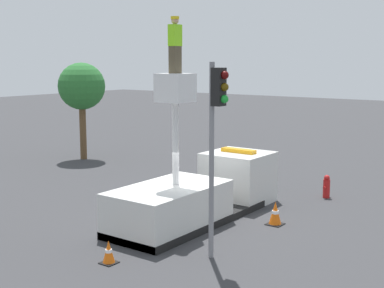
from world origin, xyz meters
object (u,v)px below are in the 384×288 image
at_px(fire_hydrant, 327,187).
at_px(traffic_cone_rear, 109,253).
at_px(bucket_truck, 199,194).
at_px(worker, 175,45).
at_px(tree_left_bg, 82,87).
at_px(traffic_light_pole, 216,122).
at_px(traffic_cone_curbside, 275,214).

xyz_separation_m(fire_hydrant, traffic_cone_rear, (-10.08, 2.00, -0.15)).
relative_size(bucket_truck, worker, 4.24).
bearing_deg(worker, traffic_cone_rear, -172.06).
bearing_deg(traffic_cone_rear, bucket_truck, 5.84).
bearing_deg(tree_left_bg, fire_hydrant, -90.65).
distance_m(bucket_truck, traffic_light_pole, 4.85).
xyz_separation_m(bucket_truck, traffic_light_pole, (-2.86, -2.59, 2.93)).
bearing_deg(bucket_truck, tree_left_bg, 65.29).
relative_size(fire_hydrant, traffic_cone_rear, 1.45).
xyz_separation_m(worker, fire_hydrant, (6.51, -2.50, -5.43)).
bearing_deg(bucket_truck, worker, 180.00).
xyz_separation_m(fire_hydrant, tree_left_bg, (0.16, 14.18, 3.51)).
bearing_deg(fire_hydrant, traffic_cone_rear, 168.78).
xyz_separation_m(bucket_truck, fire_hydrant, (5.22, -2.50, -0.41)).
relative_size(worker, tree_left_bg, 0.33).
height_order(fire_hydrant, traffic_cone_rear, fire_hydrant).
bearing_deg(worker, traffic_light_pole, -121.12).
bearing_deg(fire_hydrant, worker, 159.02).
bearing_deg(traffic_light_pole, tree_left_bg, 60.02).
bearing_deg(bucket_truck, traffic_cone_rear, -174.16).
bearing_deg(traffic_cone_curbside, worker, 130.68).
relative_size(worker, traffic_cone_rear, 2.74).
bearing_deg(traffic_cone_rear, fire_hydrant, -11.22).
relative_size(worker, traffic_cone_curbside, 2.23).
relative_size(worker, traffic_light_pole, 0.33).
bearing_deg(traffic_light_pole, traffic_cone_curbside, 1.42).
distance_m(traffic_cone_curbside, tree_left_bg, 15.31).
xyz_separation_m(traffic_light_pole, fire_hydrant, (8.08, 0.10, -3.34)).
xyz_separation_m(traffic_cone_rear, traffic_cone_curbside, (5.72, -2.00, 0.07)).
xyz_separation_m(worker, traffic_cone_curbside, (2.15, -2.50, -5.50)).
bearing_deg(worker, fire_hydrant, -20.98).
height_order(worker, fire_hydrant, worker).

